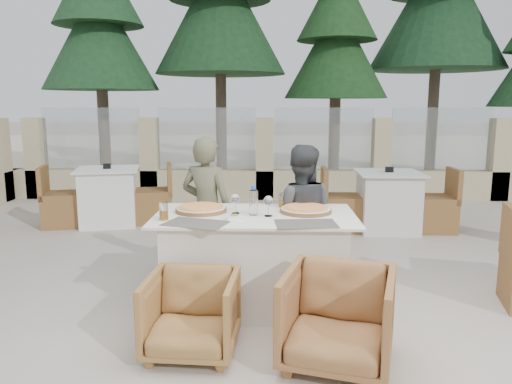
{
  "coord_description": "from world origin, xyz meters",
  "views": [
    {
      "loc": [
        0.06,
        -3.78,
        1.65
      ],
      "look_at": [
        -0.04,
        0.39,
        0.9
      ],
      "focal_mm": 35.0,
      "sensor_mm": 36.0,
      "label": 1
    }
  ],
  "objects_px": {
    "pizza_right": "(306,209)",
    "bg_table_a": "(109,196)",
    "wine_glass_near": "(268,205)",
    "armchair_near_right": "(338,318)",
    "armchair_near_left": "(192,314)",
    "diner_right": "(300,218)",
    "dining_table": "(255,261)",
    "pizza_left": "(201,208)",
    "wine_glass_centre": "(236,202)",
    "water_bottle": "(254,200)",
    "diner_left": "(207,210)",
    "armchair_far_left": "(225,245)",
    "beer_glass_right": "(282,200)",
    "beer_glass_left": "(164,211)",
    "olive_dish": "(234,217)",
    "armchair_far_right": "(302,244)",
    "bg_table_b": "(388,201)"
  },
  "relations": [
    {
      "from": "olive_dish",
      "to": "bg_table_a",
      "type": "bearing_deg",
      "value": 123.08
    },
    {
      "from": "pizza_left",
      "to": "armchair_near_right",
      "type": "xyz_separation_m",
      "value": [
        0.99,
        -1.02,
        -0.48
      ]
    },
    {
      "from": "wine_glass_near",
      "to": "beer_glass_left",
      "type": "xyz_separation_m",
      "value": [
        -0.8,
        -0.14,
        -0.02
      ]
    },
    {
      "from": "armchair_far_right",
      "to": "bg_table_a",
      "type": "distance_m",
      "value": 3.24
    },
    {
      "from": "armchair_far_right",
      "to": "bg_table_a",
      "type": "bearing_deg",
      "value": -14.83
    },
    {
      "from": "dining_table",
      "to": "pizza_left",
      "type": "height_order",
      "value": "pizza_left"
    },
    {
      "from": "armchair_far_right",
      "to": "armchair_near_left",
      "type": "distance_m",
      "value": 1.76
    },
    {
      "from": "pizza_right",
      "to": "wine_glass_near",
      "type": "distance_m",
      "value": 0.35
    },
    {
      "from": "armchair_near_right",
      "to": "diner_right",
      "type": "relative_size",
      "value": 0.53
    },
    {
      "from": "dining_table",
      "to": "pizza_right",
      "type": "xyz_separation_m",
      "value": [
        0.41,
        0.1,
        0.41
      ]
    },
    {
      "from": "armchair_near_left",
      "to": "diner_right",
      "type": "relative_size",
      "value": 0.46
    },
    {
      "from": "dining_table",
      "to": "beer_glass_right",
      "type": "bearing_deg",
      "value": 52.32
    },
    {
      "from": "armchair_near_left",
      "to": "diner_right",
      "type": "height_order",
      "value": "diner_right"
    },
    {
      "from": "pizza_right",
      "to": "bg_table_a",
      "type": "distance_m",
      "value": 3.69
    },
    {
      "from": "pizza_left",
      "to": "water_bottle",
      "type": "distance_m",
      "value": 0.46
    },
    {
      "from": "water_bottle",
      "to": "armchair_near_right",
      "type": "bearing_deg",
      "value": -58.6
    },
    {
      "from": "water_bottle",
      "to": "olive_dish",
      "type": "xyz_separation_m",
      "value": [
        -0.14,
        -0.17,
        -0.1
      ]
    },
    {
      "from": "diner_left",
      "to": "bg_table_b",
      "type": "height_order",
      "value": "diner_left"
    },
    {
      "from": "bg_table_a",
      "to": "olive_dish",
      "type": "bearing_deg",
      "value": -69.37
    },
    {
      "from": "pizza_left",
      "to": "beer_glass_left",
      "type": "height_order",
      "value": "beer_glass_left"
    },
    {
      "from": "diner_right",
      "to": "bg_table_b",
      "type": "relative_size",
      "value": 0.79
    },
    {
      "from": "olive_dish",
      "to": "diner_right",
      "type": "distance_m",
      "value": 0.82
    },
    {
      "from": "water_bottle",
      "to": "armchair_far_left",
      "type": "height_order",
      "value": "water_bottle"
    },
    {
      "from": "wine_glass_centre",
      "to": "armchair_far_right",
      "type": "relative_size",
      "value": 0.27
    },
    {
      "from": "pizza_right",
      "to": "water_bottle",
      "type": "distance_m",
      "value": 0.44
    },
    {
      "from": "wine_glass_near",
      "to": "armchair_near_right",
      "type": "height_order",
      "value": "wine_glass_near"
    },
    {
      "from": "wine_glass_centre",
      "to": "dining_table",
      "type": "bearing_deg",
      "value": -11.92
    },
    {
      "from": "wine_glass_centre",
      "to": "bg_table_b",
      "type": "bearing_deg",
      "value": 53.88
    },
    {
      "from": "water_bottle",
      "to": "diner_left",
      "type": "distance_m",
      "value": 0.79
    },
    {
      "from": "beer_glass_left",
      "to": "pizza_right",
      "type": "bearing_deg",
      "value": 15.01
    },
    {
      "from": "wine_glass_near",
      "to": "armchair_near_left",
      "type": "xyz_separation_m",
      "value": [
        -0.5,
        -0.74,
        -0.59
      ]
    },
    {
      "from": "dining_table",
      "to": "diner_right",
      "type": "relative_size",
      "value": 1.24
    },
    {
      "from": "pizza_left",
      "to": "armchair_far_right",
      "type": "bearing_deg",
      "value": 36.67
    },
    {
      "from": "pizza_left",
      "to": "diner_right",
      "type": "xyz_separation_m",
      "value": [
        0.83,
        0.33,
        -0.15
      ]
    },
    {
      "from": "olive_dish",
      "to": "bg_table_b",
      "type": "height_order",
      "value": "olive_dish"
    },
    {
      "from": "armchair_near_left",
      "to": "bg_table_a",
      "type": "xyz_separation_m",
      "value": [
        -1.69,
        3.58,
        0.11
      ]
    },
    {
      "from": "olive_dish",
      "to": "diner_right",
      "type": "height_order",
      "value": "diner_right"
    },
    {
      "from": "water_bottle",
      "to": "beer_glass_right",
      "type": "distance_m",
      "value": 0.38
    },
    {
      "from": "dining_table",
      "to": "beer_glass_left",
      "type": "distance_m",
      "value": 0.85
    },
    {
      "from": "beer_glass_left",
      "to": "diner_left",
      "type": "relative_size",
      "value": 0.1
    },
    {
      "from": "beer_glass_left",
      "to": "olive_dish",
      "type": "relative_size",
      "value": 1.24
    },
    {
      "from": "olive_dish",
      "to": "armchair_near_left",
      "type": "distance_m",
      "value": 0.84
    },
    {
      "from": "pizza_left",
      "to": "wine_glass_near",
      "type": "xyz_separation_m",
      "value": [
        0.55,
        -0.16,
        0.06
      ]
    },
    {
      "from": "bg_table_a",
      "to": "pizza_right",
      "type": "bearing_deg",
      "value": -59.6
    },
    {
      "from": "pizza_left",
      "to": "armchair_far_right",
      "type": "height_order",
      "value": "pizza_left"
    },
    {
      "from": "beer_glass_left",
      "to": "dining_table",
      "type": "bearing_deg",
      "value": 16.06
    },
    {
      "from": "wine_glass_centre",
      "to": "armchair_near_right",
      "type": "distance_m",
      "value": 1.31
    },
    {
      "from": "water_bottle",
      "to": "armchair_far_left",
      "type": "relative_size",
      "value": 0.37
    },
    {
      "from": "beer_glass_right",
      "to": "pizza_right",
      "type": "bearing_deg",
      "value": -46.42
    },
    {
      "from": "armchair_near_right",
      "to": "diner_left",
      "type": "height_order",
      "value": "diner_left"
    }
  ]
}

